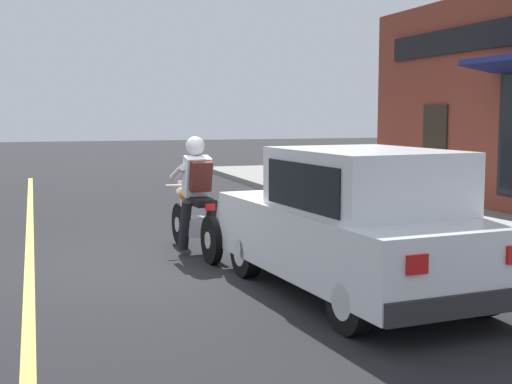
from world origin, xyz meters
TOP-DOWN VIEW (x-y plane):
  - ground_plane at (0.00, 0.00)m, footprint 80.00×80.00m
  - sidewalk_curb at (5.02, 3.00)m, footprint 2.60×22.00m
  - lane_stripe at (-1.80, 3.00)m, footprint 0.12×19.80m
  - motorcycle_with_rider at (0.39, 0.45)m, footprint 0.60×2.02m
  - car_hatchback at (1.51, -2.25)m, footprint 2.00×3.92m
  - trash_bin at (5.33, 5.82)m, footprint 0.56×0.56m

SIDE VIEW (x-z plane):
  - ground_plane at x=0.00m, z-range 0.00..0.00m
  - lane_stripe at x=-1.80m, z-range 0.00..0.01m
  - sidewalk_curb at x=5.02m, z-range 0.00..0.14m
  - trash_bin at x=5.33m, z-range 0.15..1.13m
  - motorcycle_with_rider at x=0.39m, z-range -0.13..1.49m
  - car_hatchback at x=1.51m, z-range -0.02..1.55m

